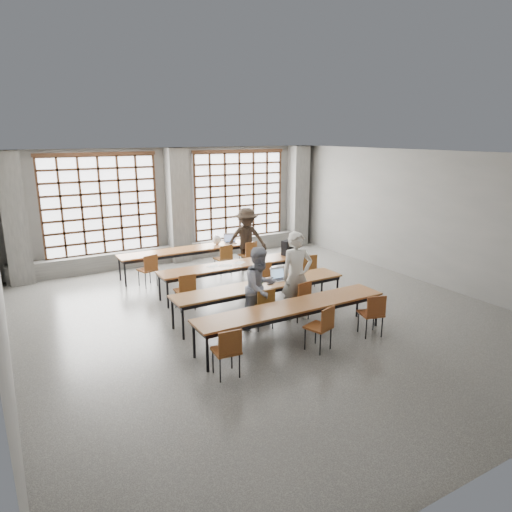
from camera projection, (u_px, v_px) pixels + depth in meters
The scene contains 39 objects.
floor at pixel (265, 315), 10.14m from camera, with size 11.00×11.00×0.00m, color #474745.
ceiling at pixel (266, 154), 9.23m from camera, with size 11.00×11.00×0.00m, color silver.
wall_back at pixel (175, 205), 14.29m from camera, with size 10.00×10.00×0.00m, color #5F5F5D.
wall_right at pixel (426, 217), 12.09m from camera, with size 11.00×11.00×0.00m, color #5F5F5D.
column_left at pixel (14, 219), 11.88m from camera, with size 0.60×0.55×3.50m, color #52524F.
column_mid at pixel (178, 206), 14.05m from camera, with size 0.60×0.55×3.50m, color #52524F.
column_right at pixel (298, 196), 16.22m from camera, with size 0.60×0.55×3.50m, color #52524F.
window_left at pixel (101, 206), 13.10m from camera, with size 3.32×0.12×3.00m.
window_right at pixel (239, 195), 15.27m from camera, with size 3.32×0.12×3.00m.
sill_ledge at pixel (179, 252), 14.51m from camera, with size 9.80×0.35×0.50m, color #52524F.
desk_row_a at pixel (189, 251), 13.03m from camera, with size 4.00×0.70×0.73m.
desk_row_b at pixel (236, 266), 11.53m from camera, with size 4.00×0.70×0.73m.
desk_row_c at pixel (261, 287), 9.93m from camera, with size 4.00×0.70×0.73m.
desk_row_d at pixel (293, 309), 8.71m from camera, with size 4.00×0.70×0.73m.
chair_back_left at pixel (149, 267), 11.87m from camera, with size 0.51×0.51×0.88m.
chair_back_mid at pixel (224, 256), 12.92m from camera, with size 0.45×0.45×0.88m.
chair_back_right at pixel (249, 253), 13.31m from camera, with size 0.46×0.47×0.88m.
chair_mid_left at pixel (186, 288), 10.27m from camera, with size 0.43×0.43×0.88m.
chair_mid_centre at pixel (262, 275), 11.23m from camera, with size 0.47×0.47×0.88m.
chair_mid_right at pixel (308, 267), 11.90m from camera, with size 0.49×0.49×0.88m.
chair_front_left at pixel (263, 304), 9.29m from camera, with size 0.44×0.44×0.88m.
chair_front_right at pixel (300, 296), 9.73m from camera, with size 0.49×0.50×0.88m.
chair_near_left at pixel (228, 348), 7.40m from camera, with size 0.45×0.46×0.88m.
chair_near_mid at pixel (322, 324), 8.33m from camera, with size 0.53×0.53×0.88m.
chair_near_right at pixel (373, 311), 8.94m from camera, with size 0.52×0.52×0.88m.
student_male at pixel (297, 276), 9.72m from camera, with size 0.70×0.46×1.92m, color silver.
student_female at pixel (260, 288), 9.32m from camera, with size 0.83×0.65×1.71m, color #172045.
student_back at pixel (246, 239), 13.32m from camera, with size 1.19×0.68×1.84m, color black.
laptop_front at pixel (279, 276), 10.25m from camera, with size 0.36×0.31×0.26m.
laptop_back at pixel (230, 240), 13.74m from camera, with size 0.43×0.40×0.26m.
mouse at pixel (297, 277), 10.35m from camera, with size 0.10×0.06×0.04m, color white.
green_box at pixel (257, 282), 9.94m from camera, with size 0.25×0.09×0.09m, color #328A2D.
phone at pixel (270, 284), 9.91m from camera, with size 0.13×0.06×0.01m, color black.
paper_sheet_a at pixel (213, 266), 11.27m from camera, with size 0.30×0.21×0.00m, color white.
paper_sheet_b at pixel (226, 265), 11.33m from camera, with size 0.30×0.21×0.00m, color white.
paper_sheet_c at pixel (239, 263), 11.56m from camera, with size 0.30×0.21×0.00m, color white.
backpack at pixel (288, 248), 12.28m from camera, with size 0.32×0.20×0.40m, color black.
plastic_bag at pixel (217, 240), 13.45m from camera, with size 0.26×0.21×0.29m, color silver.
red_pouch at pixel (226, 348), 7.48m from camera, with size 0.20×0.08×0.06m, color maroon.
Camera 1 is at (-4.89, -8.09, 3.89)m, focal length 32.00 mm.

